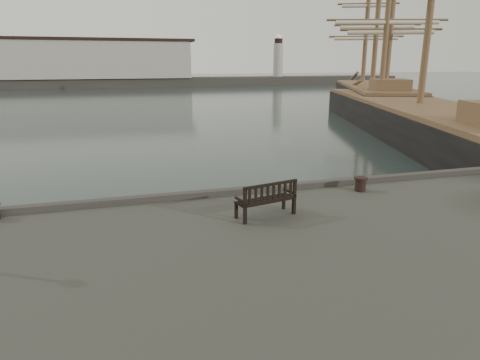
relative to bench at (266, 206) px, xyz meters
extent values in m
plane|color=black|center=(-0.81, 2.34, -1.86)|extent=(400.00, 400.00, 0.00)
cube|color=#383530|center=(-0.81, 94.34, -0.86)|extent=(140.00, 8.00, 2.00)
cube|color=#A19D95|center=(-8.81, 94.34, 4.14)|extent=(46.00, 9.00, 8.00)
cube|color=black|center=(-8.81, 94.34, 8.44)|extent=(48.00, 9.50, 0.60)
cylinder|color=#A19D95|center=(37.19, 94.34, 4.14)|extent=(2.40, 2.40, 8.00)
sphere|color=silver|center=(37.19, 94.34, 9.54)|extent=(1.61, 1.61, 1.61)
cube|color=black|center=(-0.01, 0.03, 0.15)|extent=(1.73, 0.92, 0.04)
cube|color=black|center=(0.05, -0.21, 0.40)|extent=(1.62, 0.43, 0.49)
cube|color=black|center=(-0.01, 0.03, -0.08)|extent=(1.61, 0.82, 0.45)
cylinder|color=black|center=(3.70, 1.36, -0.08)|extent=(0.46, 0.46, 0.45)
cube|color=black|center=(19.24, 18.11, -1.50)|extent=(17.91, 36.90, 3.64)
cube|color=brown|center=(19.24, 18.11, 0.47)|extent=(17.35, 36.09, 0.30)
cube|color=black|center=(27.32, 37.11, -1.44)|extent=(17.59, 29.33, 4.18)
cube|color=brown|center=(27.32, 37.11, 0.80)|extent=(17.06, 28.66, 0.30)
cylinder|color=brown|center=(24.01, 29.61, 9.54)|extent=(0.59, 0.59, 17.78)
cylinder|color=brown|center=(30.64, 44.61, 9.85)|extent=(0.59, 0.59, 18.41)
camera|label=1|loc=(-3.72, -10.15, 3.70)|focal=32.00mm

